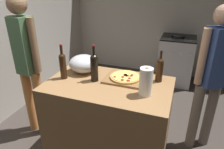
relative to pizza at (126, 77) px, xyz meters
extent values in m
cube|color=#3F3833|center=(-0.01, 0.84, -0.98)|extent=(4.14, 3.79, 0.02)
cube|color=#BCB7AD|center=(-0.01, 2.48, 0.33)|extent=(4.14, 0.10, 2.60)
cube|color=#BCB7AD|center=(-1.83, 0.84, 0.33)|extent=(0.10, 3.79, 2.60)
cube|color=#9E7247|center=(-0.13, -0.13, -0.50)|extent=(1.19, 0.72, 0.93)
cube|color=olive|center=(0.00, 0.00, -0.02)|extent=(0.40, 0.32, 0.02)
cylinder|color=tan|center=(0.00, 0.00, 0.00)|extent=(0.30, 0.30, 0.02)
cylinder|color=#EAC660|center=(0.00, 0.00, 0.01)|extent=(0.27, 0.27, 0.00)
cylinder|color=maroon|center=(-0.10, -0.06, 0.01)|extent=(0.02, 0.02, 0.01)
cylinder|color=maroon|center=(-0.01, 0.02, 0.01)|extent=(0.04, 0.04, 0.01)
cylinder|color=maroon|center=(0.05, 0.04, 0.01)|extent=(0.03, 0.03, 0.01)
cylinder|color=maroon|center=(0.05, -0.10, 0.01)|extent=(0.03, 0.03, 0.01)
cylinder|color=maroon|center=(0.02, 0.00, 0.01)|extent=(0.02, 0.02, 0.01)
cylinder|color=maroon|center=(0.00, 0.00, 0.01)|extent=(0.03, 0.03, 0.01)
cylinder|color=maroon|center=(0.05, -0.04, 0.01)|extent=(0.03, 0.03, 0.01)
cylinder|color=maroon|center=(0.05, 0.01, 0.01)|extent=(0.03, 0.03, 0.01)
cylinder|color=maroon|center=(0.00, 0.00, 0.01)|extent=(0.03, 0.03, 0.01)
cylinder|color=maroon|center=(-0.02, -0.04, 0.01)|extent=(0.03, 0.03, 0.01)
cylinder|color=maroon|center=(-0.01, 0.02, 0.01)|extent=(0.03, 0.03, 0.01)
cylinder|color=maroon|center=(0.00, -0.10, 0.01)|extent=(0.03, 0.03, 0.01)
cylinder|color=#B2B2B7|center=(-0.48, 0.04, -0.03)|extent=(0.13, 0.13, 0.01)
ellipsoid|color=silver|center=(-0.48, 0.04, 0.06)|extent=(0.30, 0.30, 0.18)
cylinder|color=white|center=(0.24, -0.22, 0.09)|extent=(0.11, 0.11, 0.25)
cylinder|color=#997551|center=(0.24, -0.22, 0.09)|extent=(0.03, 0.03, 0.25)
cylinder|color=#331E0F|center=(0.31, 0.08, 0.07)|extent=(0.07, 0.07, 0.20)
sphere|color=#331E0F|center=(0.31, 0.08, 0.17)|extent=(0.07, 0.07, 0.07)
cylinder|color=#331E0F|center=(0.31, 0.08, 0.23)|extent=(0.02, 0.02, 0.08)
cylinder|color=black|center=(0.31, 0.08, 0.27)|extent=(0.03, 0.03, 0.01)
cylinder|color=black|center=(-0.28, -0.12, 0.08)|extent=(0.07, 0.07, 0.23)
sphere|color=black|center=(-0.28, -0.12, 0.20)|extent=(0.07, 0.07, 0.07)
cylinder|color=black|center=(-0.28, -0.12, 0.27)|extent=(0.02, 0.02, 0.09)
cylinder|color=maroon|center=(-0.28, -0.12, 0.32)|extent=(0.03, 0.03, 0.01)
cylinder|color=#331E0F|center=(-0.59, -0.17, 0.08)|extent=(0.07, 0.07, 0.22)
sphere|color=#331E0F|center=(-0.59, -0.17, 0.19)|extent=(0.07, 0.07, 0.07)
cylinder|color=#331E0F|center=(-0.59, -0.17, 0.26)|extent=(0.03, 0.03, 0.09)
cylinder|color=maroon|center=(-0.59, -0.17, 0.31)|extent=(0.03, 0.03, 0.01)
cube|color=#B7B7BC|center=(0.39, 2.08, -0.53)|extent=(0.61, 0.60, 0.86)
cube|color=black|center=(0.39, 2.08, -0.09)|extent=(0.61, 0.60, 0.02)
cylinder|color=silver|center=(0.16, 1.77, -0.29)|extent=(0.04, 0.02, 0.04)
cylinder|color=silver|center=(0.31, 1.77, -0.29)|extent=(0.04, 0.02, 0.04)
cylinder|color=silver|center=(0.46, 1.77, -0.29)|extent=(0.04, 0.02, 0.04)
cylinder|color=silver|center=(0.62, 1.77, -0.29)|extent=(0.04, 0.02, 0.04)
cylinder|color=black|center=(0.38, 2.08, -0.06)|extent=(0.22, 0.22, 0.04)
cylinder|color=#D88C4C|center=(-1.25, -0.02, -0.54)|extent=(0.11, 0.11, 0.85)
cylinder|color=#D88C4C|center=(-1.08, -0.04, -0.54)|extent=(0.11, 0.11, 0.85)
cube|color=#4C724C|center=(-1.17, -0.03, 0.20)|extent=(0.21, 0.22, 0.64)
cylinder|color=#936B4C|center=(-1.31, -0.01, 0.22)|extent=(0.08, 0.08, 0.61)
cylinder|color=#936B4C|center=(-1.02, -0.04, 0.22)|extent=(0.08, 0.08, 0.61)
sphere|color=#936B4C|center=(-1.17, -0.03, 0.64)|extent=(0.21, 0.21, 0.21)
cylinder|color=slate|center=(0.88, 0.47, -0.56)|extent=(0.11, 0.11, 0.81)
cylinder|color=slate|center=(0.73, 0.37, -0.56)|extent=(0.11, 0.11, 0.81)
cube|color=#334C8C|center=(0.81, 0.42, 0.15)|extent=(0.27, 0.27, 0.61)
cylinder|color=tan|center=(0.68, 0.35, 0.17)|extent=(0.08, 0.08, 0.58)
camera|label=1|loc=(0.49, -1.76, 0.88)|focal=33.04mm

